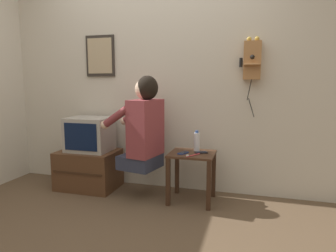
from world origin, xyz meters
name	(u,v)px	position (x,y,z in m)	size (l,w,h in m)	color
ground_plane	(108,237)	(0.00, 0.00, 0.00)	(14.00, 14.00, 0.00)	brown
wall_back	(157,75)	(0.00, 1.26, 1.27)	(6.80, 0.05, 2.55)	beige
side_table	(192,165)	(0.48, 0.90, 0.38)	(0.45, 0.40, 0.50)	#422819
person	(143,126)	(-0.02, 0.85, 0.76)	(0.61, 0.50, 0.95)	#2D3347
tv_stand	(89,169)	(-0.73, 0.96, 0.22)	(0.65, 0.48, 0.43)	#51331E
television	(90,134)	(-0.71, 0.98, 0.62)	(0.47, 0.38, 0.38)	#ADA89E
wall_phone_antique	(252,60)	(1.02, 1.17, 1.42)	(0.21, 0.18, 0.79)	#9E6B3D
framed_picture	(100,56)	(-0.68, 1.22, 1.50)	(0.35, 0.03, 0.46)	#2D2823
cell_phone_held	(183,153)	(0.40, 0.84, 0.51)	(0.10, 0.14, 0.01)	navy
cell_phone_spare	(201,152)	(0.57, 0.92, 0.51)	(0.14, 0.10, 0.01)	black
water_bottle	(197,142)	(0.51, 0.99, 0.60)	(0.06, 0.06, 0.21)	silver
toothbrush	(192,155)	(0.50, 0.77, 0.51)	(0.11, 0.17, 0.02)	#D83F4C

